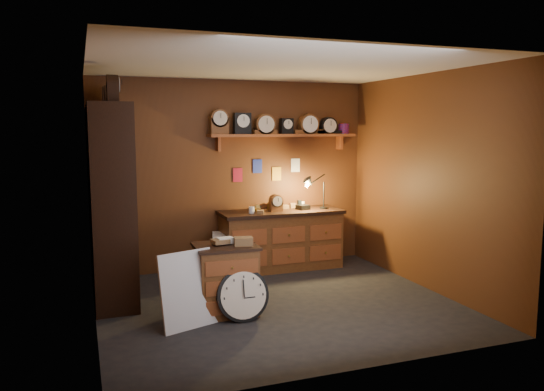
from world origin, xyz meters
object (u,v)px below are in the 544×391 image
(big_round_clock, at_px, (243,295))
(shelving_unit, at_px, (108,194))
(workbench, at_px, (281,236))
(low_cabinet, at_px, (226,276))

(big_round_clock, bearing_deg, shelving_unit, 133.14)
(workbench, height_order, low_cabinet, workbench)
(low_cabinet, xyz_separation_m, big_round_clock, (0.10, -0.29, -0.14))
(workbench, bearing_deg, low_cabinet, -128.67)
(low_cabinet, height_order, big_round_clock, low_cabinet)
(big_round_clock, bearing_deg, low_cabinet, 109.88)
(workbench, xyz_separation_m, low_cabinet, (-1.24, -1.55, -0.06))
(shelving_unit, height_order, big_round_clock, shelving_unit)
(low_cabinet, bearing_deg, big_round_clock, -68.91)
(workbench, relative_size, big_round_clock, 3.14)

